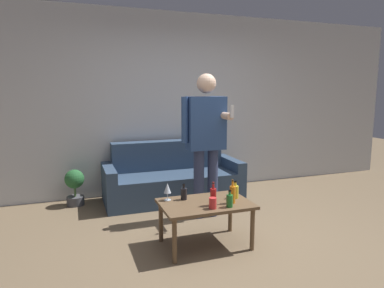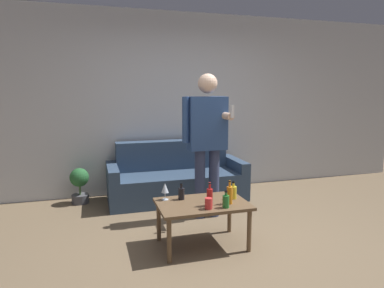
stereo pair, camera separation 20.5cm
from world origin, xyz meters
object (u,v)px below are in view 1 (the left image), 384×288
object	(u,v)px
coffee_table	(205,208)
bottle_orange	(213,196)
person_standing_front	(206,135)
couch	(172,179)

from	to	relation	value
coffee_table	bottle_orange	bearing A→B (deg)	-69.91
coffee_table	person_standing_front	world-z (taller)	person_standing_front
coffee_table	person_standing_front	size ratio (longest dim) A/B	0.51
coffee_table	person_standing_front	bearing A→B (deg)	68.26
bottle_orange	person_standing_front	size ratio (longest dim) A/B	0.13
bottle_orange	person_standing_front	world-z (taller)	person_standing_front
couch	person_standing_front	bearing A→B (deg)	-77.65
couch	person_standing_front	xyz separation A→B (m)	(0.18, -0.84, 0.74)
couch	bottle_orange	distance (m)	1.72
bottle_orange	person_standing_front	xyz separation A→B (m)	(0.26, 0.86, 0.48)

